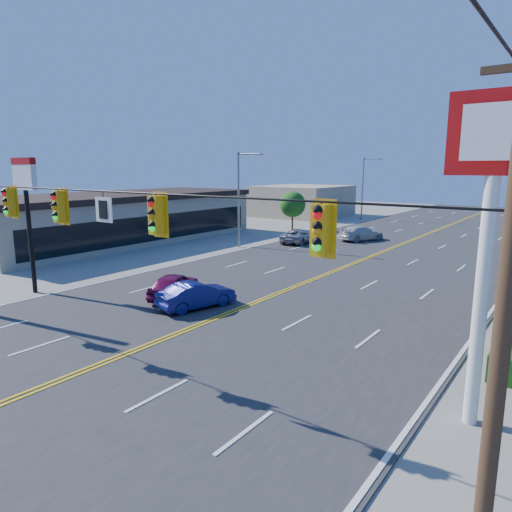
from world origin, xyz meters
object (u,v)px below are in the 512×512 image
Objects in this scene: kfc_pylon at (491,195)px; signal_span at (80,225)px; pizza_hut_sign at (26,197)px; car_blue at (197,296)px; car_silver at (299,236)px; car_magenta at (174,286)px; car_white at (361,234)px.

signal_span is at bearing -160.22° from kfc_pylon.
signal_span reaches higher than pizza_hut_sign.
car_blue is 20.53m from car_silver.
signal_span is 5.36× the size of car_silver.
pizza_hut_sign is 9.12m from car_magenta.
kfc_pylon reaches higher than car_blue.
car_white reaches higher than car_magenta.
car_blue is (-12.80, 3.02, -5.41)m from kfc_pylon.
car_magenta is at bearing -0.04° from car_blue.
car_blue is (2.17, -0.60, -0.02)m from car_magenta.
kfc_pylon reaches higher than car_white.
signal_span is at bearing 94.83° from car_magenta.
car_magenta is (-14.96, 3.62, -5.39)m from kfc_pylon.
car_silver is at bearing 129.58° from kfc_pylon.
car_silver is at bearing 105.95° from signal_span.
car_magenta is 19.41m from car_silver.
pizza_hut_sign is at bearing 98.68° from car_white.
car_white is at bearing 118.54° from kfc_pylon.
car_silver reaches higher than car_blue.
car_silver is at bearing 81.82° from pizza_hut_sign.
signal_span is at bearing -20.19° from pizza_hut_sign.
kfc_pylon is at bearing 19.78° from signal_span.
pizza_hut_sign is 1.48× the size of car_white.
car_silver is (-7.62, 26.67, -4.25)m from signal_span.
kfc_pylon is 22.02m from pizza_hut_sign.
signal_span reaches higher than car_blue.
car_blue is (-1.68, 7.02, -4.26)m from signal_span.
kfc_pylon is (11.12, 4.00, 1.16)m from signal_span.
car_white is (0.14, 23.64, 0.02)m from car_magenta.
car_silver is at bearing -100.70° from car_magenta.
pizza_hut_sign reaches higher than car_blue.
car_magenta is 0.83× the size of car_white.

